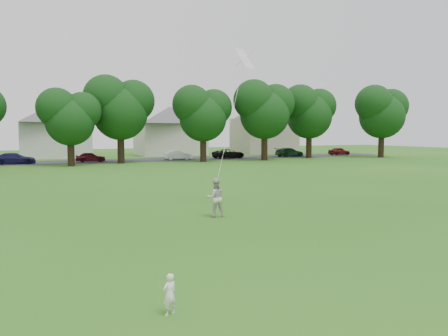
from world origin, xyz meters
name	(u,v)px	position (x,y,z in m)	size (l,w,h in m)	color
ground	(196,265)	(0.00, 0.00, 0.00)	(160.00, 160.00, 0.00)	#215914
street	(62,162)	(0.00, 42.00, 0.01)	(90.00, 7.00, 0.01)	#2D2D30
toddler	(170,294)	(-1.55, -2.65, 0.40)	(0.29, 0.19, 0.80)	white
older_boy	(215,198)	(3.02, 5.66, 0.78)	(0.76, 0.59, 1.56)	beige
kite	(231,120)	(4.12, 6.51, 3.91)	(1.71, 1.40, 6.35)	white
tree_row	(114,103)	(4.86, 36.01, 6.37)	(83.00, 9.46, 11.51)	black
parked_cars	(102,157)	(4.28, 41.00, 0.60)	(72.13, 2.18, 1.22)	black
house_row	(53,121)	(-0.21, 52.00, 4.85)	(77.22, 13.70, 10.36)	silver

